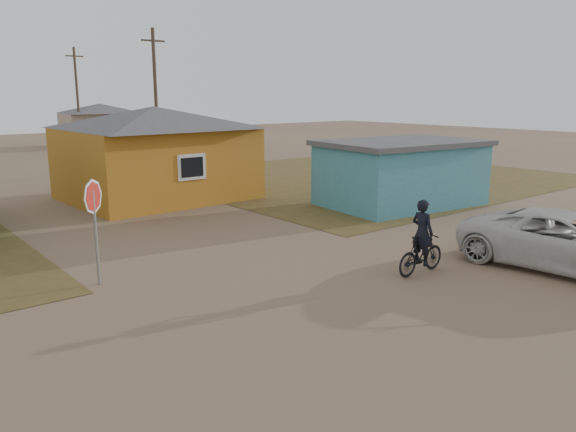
% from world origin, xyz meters
% --- Properties ---
extents(ground, '(120.00, 120.00, 0.00)m').
position_xyz_m(ground, '(0.00, 0.00, 0.00)').
color(ground, brown).
extents(grass_ne, '(20.00, 18.00, 0.00)m').
position_xyz_m(grass_ne, '(14.00, 13.00, 0.01)').
color(grass_ne, brown).
rests_on(grass_ne, ground).
extents(house_yellow, '(7.72, 6.76, 3.90)m').
position_xyz_m(house_yellow, '(2.50, 14.00, 2.00)').
color(house_yellow, '#B8711C').
rests_on(house_yellow, ground).
extents(shed_turquoise, '(6.71, 4.93, 2.60)m').
position_xyz_m(shed_turquoise, '(9.50, 6.50, 1.31)').
color(shed_turquoise, teal).
rests_on(shed_turquoise, ground).
extents(house_beige_east, '(6.95, 6.05, 3.60)m').
position_xyz_m(house_beige_east, '(10.00, 40.00, 1.86)').
color(house_beige_east, gray).
rests_on(house_beige_east, ground).
extents(utility_pole_near, '(1.40, 0.20, 8.00)m').
position_xyz_m(utility_pole_near, '(6.50, 22.00, 4.14)').
color(utility_pole_near, '#4A3A2C').
rests_on(utility_pole_near, ground).
extents(utility_pole_far, '(1.40, 0.20, 8.00)m').
position_xyz_m(utility_pole_far, '(7.50, 38.00, 4.14)').
color(utility_pole_far, '#4A3A2C').
rests_on(utility_pole_far, ground).
extents(stop_sign, '(0.79, 0.32, 2.52)m').
position_xyz_m(stop_sign, '(-3.66, 4.53, 1.85)').
color(stop_sign, gray).
rests_on(stop_sign, ground).
extents(cyclist, '(1.68, 0.61, 1.89)m').
position_xyz_m(cyclist, '(2.92, 0.29, 0.69)').
color(cyclist, black).
rests_on(cyclist, ground).
extents(vehicle, '(3.08, 5.55, 1.47)m').
position_xyz_m(vehicle, '(6.09, -1.83, 0.73)').
color(vehicle, silver).
rests_on(vehicle, ground).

